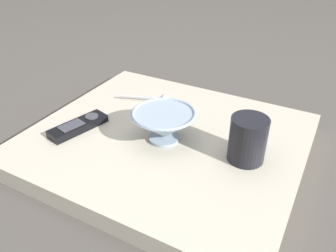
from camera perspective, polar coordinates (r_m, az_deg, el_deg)
ground_plane at (r=0.87m, az=-0.33°, el=-4.04°), size 6.00×6.00×0.00m
table at (r=0.86m, az=-0.33°, el=-2.78°), size 0.58×0.65×0.05m
cereal_bowl at (r=0.80m, az=-0.68°, el=0.28°), size 0.16×0.16×0.08m
coffee_mug at (r=0.76m, az=13.41°, el=-2.08°), size 0.08×0.08×0.10m
teaspoon at (r=0.99m, az=-1.53°, el=4.72°), size 0.06×0.14×0.02m
tv_remote_near at (r=0.89m, az=-14.89°, el=0.04°), size 0.16×0.09×0.02m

